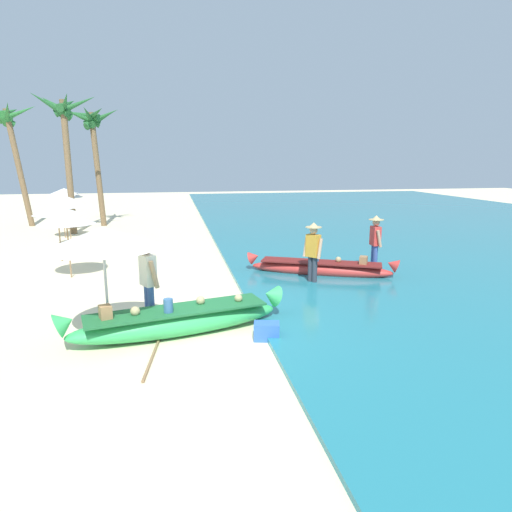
# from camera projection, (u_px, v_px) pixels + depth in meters

# --- Properties ---
(ground_plane) EXTENTS (80.00, 80.00, 0.00)m
(ground_plane) POSITION_uv_depth(u_px,v_px,m) (195.00, 332.00, 8.93)
(ground_plane) COLOR beige
(sea) EXTENTS (24.00, 56.00, 0.10)m
(sea) POSITION_uv_depth(u_px,v_px,m) (498.00, 239.00, 19.01)
(sea) COLOR teal
(sea) RESTS_ON ground
(boat_green_foreground) EXTENTS (4.47, 1.71, 0.83)m
(boat_green_foreground) POSITION_uv_depth(u_px,v_px,m) (178.00, 320.00, 8.72)
(boat_green_foreground) COLOR #38B760
(boat_green_foreground) RESTS_ON ground
(boat_red_midground) EXTENTS (4.20, 2.33, 0.72)m
(boat_red_midground) POSITION_uv_depth(u_px,v_px,m) (321.00, 268.00, 13.09)
(boat_red_midground) COLOR red
(boat_red_midground) RESTS_ON ground
(person_vendor_hatted) EXTENTS (0.50, 0.56, 1.75)m
(person_vendor_hatted) POSITION_uv_depth(u_px,v_px,m) (313.00, 249.00, 12.06)
(person_vendor_hatted) COLOR #333842
(person_vendor_hatted) RESTS_ON ground
(person_tourist_customer) EXTENTS (0.45, 0.58, 1.76)m
(person_tourist_customer) POSITION_uv_depth(u_px,v_px,m) (148.00, 280.00, 8.99)
(person_tourist_customer) COLOR #3D5BA8
(person_tourist_customer) RESTS_ON ground
(person_vendor_assistant) EXTENTS (0.44, 0.56, 1.78)m
(person_vendor_assistant) POSITION_uv_depth(u_px,v_px,m) (375.00, 240.00, 13.28)
(person_vendor_assistant) COLOR #3D5BA8
(person_vendor_assistant) RESTS_ON ground
(patio_umbrella_large) EXTENTS (2.08, 2.08, 2.20)m
(patio_umbrella_large) POSITION_uv_depth(u_px,v_px,m) (102.00, 238.00, 8.10)
(patio_umbrella_large) COLOR #B7B7BC
(patio_umbrella_large) RESTS_ON ground
(parasol_row_0) EXTENTS (1.60, 1.60, 1.91)m
(parasol_row_0) POSITION_uv_depth(u_px,v_px,m) (66.00, 219.00, 12.70)
(parasol_row_0) COLOR #8E6B47
(parasol_row_0) RESTS_ON ground
(parasol_row_1) EXTENTS (1.60, 1.60, 1.91)m
(parasol_row_1) POSITION_uv_depth(u_px,v_px,m) (57.00, 210.00, 14.85)
(parasol_row_1) COLOR #8E6B47
(parasol_row_1) RESTS_ON ground
(parasol_row_2) EXTENTS (1.60, 1.60, 1.91)m
(parasol_row_2) POSITION_uv_depth(u_px,v_px,m) (68.00, 203.00, 17.33)
(parasol_row_2) COLOR #8E6B47
(parasol_row_2) RESTS_ON ground
(parasol_row_3) EXTENTS (1.60, 1.60, 1.91)m
(parasol_row_3) POSITION_uv_depth(u_px,v_px,m) (62.00, 198.00, 19.31)
(parasol_row_3) COLOR #8E6B47
(parasol_row_3) RESTS_ON ground
(parasol_row_4) EXTENTS (1.60, 1.60, 1.91)m
(parasol_row_4) POSITION_uv_depth(u_px,v_px,m) (66.00, 194.00, 21.72)
(parasol_row_4) COLOR #8E6B47
(parasol_row_4) RESTS_ON ground
(parasol_row_5) EXTENTS (1.60, 1.60, 1.91)m
(parasol_row_5) POSITION_uv_depth(u_px,v_px,m) (64.00, 191.00, 23.70)
(parasol_row_5) COLOR #8E6B47
(parasol_row_5) RESTS_ON ground
(palm_tree_tall_inland) EXTENTS (2.89, 2.58, 6.05)m
(palm_tree_tall_inland) POSITION_uv_depth(u_px,v_px,m) (93.00, 128.00, 22.26)
(palm_tree_tall_inland) COLOR brown
(palm_tree_tall_inland) RESTS_ON ground
(palm_tree_leaning_seaward) EXTENTS (2.78, 2.51, 6.33)m
(palm_tree_leaning_seaward) POSITION_uv_depth(u_px,v_px,m) (65.00, 124.00, 19.76)
(palm_tree_leaning_seaward) COLOR brown
(palm_tree_leaning_seaward) RESTS_ON ground
(palm_tree_mid_cluster) EXTENTS (2.63, 2.51, 6.21)m
(palm_tree_mid_cluster) POSITION_uv_depth(u_px,v_px,m) (10.00, 130.00, 22.08)
(palm_tree_mid_cluster) COLOR brown
(palm_tree_mid_cluster) RESTS_ON ground
(cooler_box) EXTENTS (0.55, 0.44, 0.33)m
(cooler_box) POSITION_uv_depth(u_px,v_px,m) (267.00, 331.00, 8.53)
(cooler_box) COLOR blue
(cooler_box) RESTS_ON ground
(paddle) EXTENTS (0.44, 1.91, 0.05)m
(paddle) POSITION_uv_depth(u_px,v_px,m) (155.00, 350.00, 8.03)
(paddle) COLOR #8E6B47
(paddle) RESTS_ON ground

